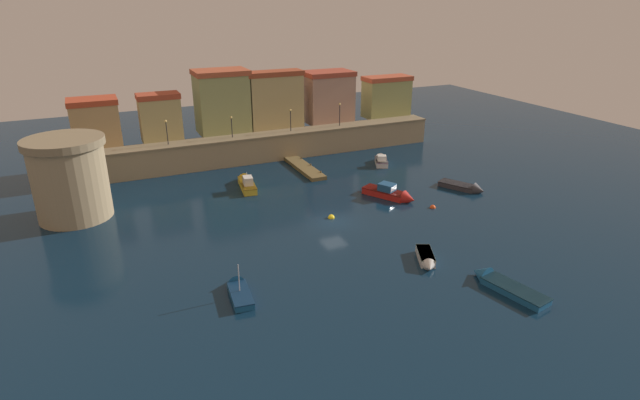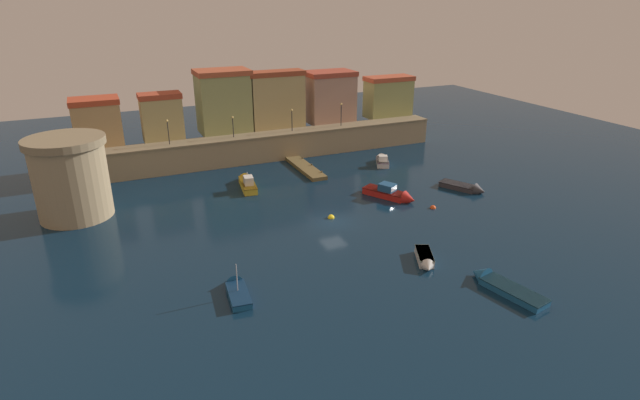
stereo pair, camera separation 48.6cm
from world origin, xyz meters
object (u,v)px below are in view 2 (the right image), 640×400
moored_boat_3 (382,160)px  moored_boat_6 (500,284)px  moored_boat_5 (425,259)px  quay_lamp_1 (233,123)px  fortress_tower (71,177)px  moored_boat_4 (392,194)px  quay_lamp_0 (168,128)px  mooring_buoy_0 (331,218)px  quay_lamp_2 (292,116)px  moored_boat_1 (247,182)px  moored_boat_0 (467,188)px  mooring_buoy_1 (433,208)px  quay_lamp_3 (341,111)px  moored_boat_2 (237,289)px

moored_boat_3 → moored_boat_6: (-8.10, -32.73, -0.17)m
moored_boat_3 → moored_boat_5: moored_boat_3 is taller
quay_lamp_1 → moored_boat_6: quay_lamp_1 is taller
fortress_tower → moored_boat_4: 35.38m
moored_boat_6 → quay_lamp_0: bearing=13.9°
quay_lamp_0 → fortress_tower: bearing=-136.4°
mooring_buoy_0 → moored_boat_3: bearing=44.3°
quay_lamp_2 → moored_boat_1: size_ratio=0.47×
fortress_tower → quay_lamp_0: (11.82, 11.26, 1.60)m
quay_lamp_1 → moored_boat_3: (19.05, -8.53, -5.36)m
moored_boat_0 → moored_boat_3: moored_boat_3 is taller
moored_boat_5 → mooring_buoy_1: bearing=167.0°
mooring_buoy_1 → fortress_tower: bearing=159.3°
quay_lamp_0 → moored_boat_0: (31.78, -22.07, -5.71)m
quay_lamp_1 → moored_boat_5: quay_lamp_1 is taller
moored_boat_6 → moored_boat_5: bearing=16.6°
quay_lamp_1 → mooring_buoy_1: bearing=-57.5°
quay_lamp_1 → fortress_tower: bearing=-151.3°
quay_lamp_1 → quay_lamp_3: quay_lamp_3 is taller
quay_lamp_2 → quay_lamp_3: (7.94, 0.00, 0.12)m
quay_lamp_0 → quay_lamp_3: size_ratio=0.97×
moored_boat_4 → mooring_buoy_0: (-9.01, -2.28, -0.53)m
quay_lamp_0 → moored_boat_5: bearing=-65.0°
quay_lamp_2 → quay_lamp_3: bearing=0.0°
moored_boat_3 → quay_lamp_3: bearing=41.6°
moored_boat_5 → mooring_buoy_0: 12.94m
fortress_tower → moored_boat_4: (33.90, -9.33, -3.90)m
fortress_tower → moored_boat_2: fortress_tower is taller
quay_lamp_3 → mooring_buoy_1: 25.82m
moored_boat_1 → moored_boat_4: (14.51, -10.80, -0.02)m
quay_lamp_3 → moored_boat_6: bearing=-97.9°
quay_lamp_2 → moored_boat_2: 38.07m
quay_lamp_2 → mooring_buoy_1: (7.23, -25.08, -5.98)m
moored_boat_0 → moored_boat_3: size_ratio=1.21×
moored_boat_3 → mooring_buoy_1: bearing=-164.6°
mooring_buoy_0 → mooring_buoy_1: 11.83m
moored_boat_5 → moored_boat_6: bearing=53.7°
fortress_tower → quay_lamp_1: size_ratio=2.95×
moored_boat_1 → quay_lamp_1: bearing=1.0°
fortress_tower → quay_lamp_0: bearing=43.6°
quay_lamp_3 → quay_lamp_2: bearing=180.0°
moored_boat_0 → moored_boat_4: moored_boat_4 is taller
quay_lamp_2 → mooring_buoy_1: quay_lamp_2 is taller
fortress_tower → moored_boat_2: 25.22m
moored_boat_1 → moored_boat_4: moored_boat_1 is taller
quay_lamp_1 → moored_boat_6: 43.04m
moored_boat_2 → moored_boat_5: size_ratio=1.16×
moored_boat_0 → moored_boat_1: bearing=-144.5°
moored_boat_6 → mooring_buoy_1: bearing=-28.8°
moored_boat_4 → quay_lamp_1: bearing=-175.5°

